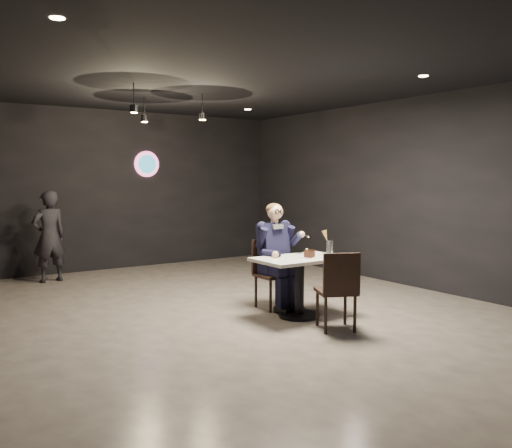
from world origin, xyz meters
TOP-DOWN VIEW (x-y plane):
  - floor at (0.00, 0.00)m, footprint 9.00×9.00m
  - wall_sign at (0.80, 4.47)m, footprint 0.50×0.06m
  - pendant_lights at (0.00, 2.00)m, footprint 1.40×1.20m
  - main_table at (0.82, -0.30)m, footprint 1.10×0.70m
  - chair_far at (0.82, 0.25)m, footprint 0.42×0.46m
  - chair_near at (0.82, -0.97)m, footprint 0.57×0.59m
  - seated_man at (0.82, 0.25)m, footprint 0.60×0.80m
  - dessert_plate at (0.86, -0.38)m, footprint 0.20×0.20m
  - cake_slice at (0.89, -0.41)m, footprint 0.14×0.13m
  - mint_leaf at (0.89, -0.38)m, footprint 0.07×0.04m
  - sundae_glass at (1.27, -0.35)m, footprint 0.08×0.08m
  - wafer_cone at (1.21, -0.33)m, footprint 0.08×0.08m
  - passerby at (-1.22, 3.82)m, footprint 0.61×0.44m

SIDE VIEW (x-z plane):
  - floor at x=0.00m, z-range 0.00..0.00m
  - main_table at x=0.82m, z-range 0.00..0.75m
  - chair_far at x=0.82m, z-range 0.00..0.92m
  - chair_near at x=0.82m, z-range 0.00..0.92m
  - seated_man at x=0.82m, z-range 0.00..1.44m
  - dessert_plate at x=0.86m, z-range 0.75..0.76m
  - passerby at x=-1.22m, z-range 0.00..1.53m
  - cake_slice at x=0.89m, z-range 0.76..0.84m
  - sundae_glass at x=1.27m, z-range 0.75..0.93m
  - mint_leaf at x=0.89m, z-range 0.84..0.85m
  - wafer_cone at x=1.21m, z-range 0.93..1.07m
  - wall_sign at x=0.80m, z-range 1.75..2.25m
  - pendant_lights at x=0.00m, z-range 2.70..3.06m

